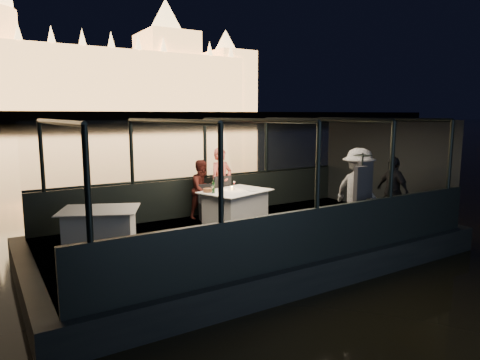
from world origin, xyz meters
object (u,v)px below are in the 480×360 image
passenger_dark (392,187)px  coat_stand (361,196)px  chair_port_right (227,201)px  person_woman_coral (221,186)px  dining_table_aft (100,227)px  person_man_maroon (203,187)px  chair_port_left (209,202)px  wine_bottle (213,186)px  dining_table_central (236,208)px  passenger_stripe (358,192)px

passenger_dark → coat_stand: bearing=-62.4°
chair_port_right → person_woman_coral: size_ratio=0.60×
dining_table_aft → person_man_maroon: size_ratio=0.99×
chair_port_left → wine_bottle: 0.79m
dining_table_aft → chair_port_right: size_ratio=1.38×
chair_port_left → chair_port_right: chair_port_right is taller
wine_bottle → person_man_maroon: bearing=77.4°
chair_port_right → person_woman_coral: (0.05, 0.36, 0.30)m
chair_port_left → coat_stand: 3.43m
coat_stand → dining_table_aft: bearing=152.2°
person_woman_coral → chair_port_right: bearing=-107.7°
person_man_maroon → passenger_dark: 4.25m
dining_table_central → person_man_maroon: 1.04m
chair_port_left → dining_table_aft: bearing=-159.7°
chair_port_left → passenger_stripe: (2.10, -2.49, 0.40)m
person_man_maroon → chair_port_left: bearing=-102.4°
dining_table_central → passenger_stripe: passenger_stripe is taller
person_man_maroon → passenger_stripe: 3.51m
chair_port_right → passenger_dark: 3.68m
chair_port_left → passenger_dark: (3.27, -2.39, 0.40)m
chair_port_left → passenger_stripe: bearing=-44.5°
dining_table_aft → chair_port_left: chair_port_left is taller
chair_port_left → wine_bottle: wine_bottle is taller
chair_port_right → coat_stand: coat_stand is taller
chair_port_right → passenger_stripe: 2.94m
dining_table_central → person_woman_coral: (0.10, 0.82, 0.36)m
dining_table_central → passenger_dark: (2.94, -1.79, 0.47)m
dining_table_aft → passenger_dark: (5.89, -1.69, 0.47)m
wine_bottle → passenger_dark: bearing=-27.2°
chair_port_left → passenger_dark: bearing=-30.9°
person_woman_coral → passenger_dark: (2.84, -2.61, 0.10)m
person_man_maroon → wine_bottle: 0.95m
chair_port_right → coat_stand: (1.28, -2.82, 0.45)m
passenger_dark → passenger_stripe: bearing=-77.3°
chair_port_left → chair_port_right: 0.41m
dining_table_central → dining_table_aft: bearing=-178.0°
chair_port_left → person_woman_coral: person_woman_coral is taller
passenger_stripe → passenger_dark: passenger_stripe is taller
dining_table_central → chair_port_right: size_ratio=1.47×
dining_table_aft → wine_bottle: size_ratio=4.62×
chair_port_right → coat_stand: size_ratio=0.58×
person_woman_coral → passenger_dark: 3.86m
coat_stand → passenger_dark: bearing=19.6°
dining_table_central → wine_bottle: 0.77m
passenger_dark → wine_bottle: size_ratio=5.16×
person_woman_coral → passenger_stripe: 3.18m
passenger_dark → chair_port_left: bearing=-118.2°
chair_port_right → person_woman_coral: 0.47m
dining_table_central → person_woman_coral: person_woman_coral is taller
passenger_stripe → passenger_dark: size_ratio=1.15×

